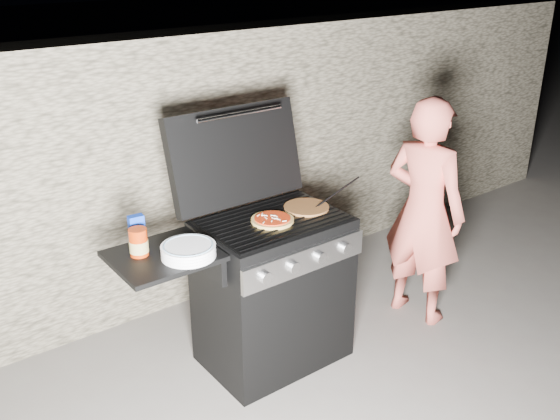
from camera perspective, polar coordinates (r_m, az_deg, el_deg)
ground at (r=3.89m, az=-0.60°, el=-13.16°), size 50.00×50.00×0.00m
stone_wall at (r=4.26m, az=-9.09°, el=3.66°), size 8.00×0.35×1.80m
gas_grill at (r=3.51m, az=-3.95°, el=-8.60°), size 1.34×0.79×0.91m
pizza_topped at (r=3.39m, az=-0.69°, el=-0.86°), size 0.30×0.30×0.03m
pizza_plain at (r=3.56m, az=2.43°, el=0.25°), size 0.27×0.27×0.01m
sauce_jar at (r=3.10m, az=-12.81°, el=-2.87°), size 0.09×0.09×0.14m
blue_carton at (r=3.20m, az=-12.95°, el=-1.84°), size 0.08×0.05×0.16m
plate_stack at (r=3.06m, az=-8.37°, el=-3.71°), size 0.33×0.33×0.06m
person at (r=4.05m, az=13.02°, el=-0.12°), size 0.46×0.60×1.49m
tongs at (r=3.69m, az=5.30°, el=1.61°), size 0.41×0.09×0.08m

